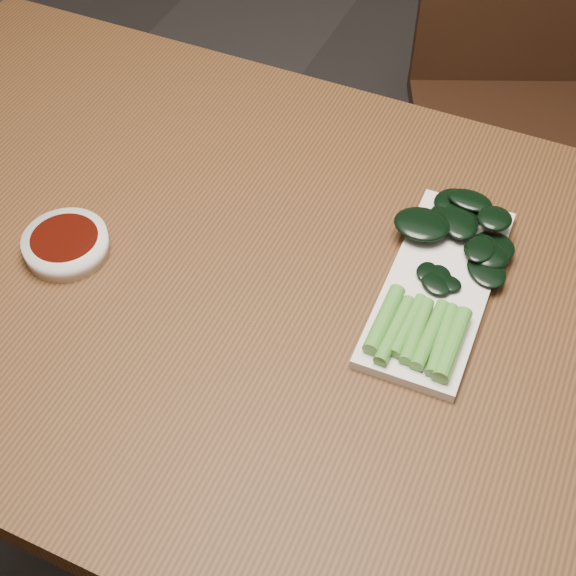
{
  "coord_description": "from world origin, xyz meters",
  "views": [
    {
      "loc": [
        0.28,
        -0.58,
        1.5
      ],
      "look_at": [
        0.02,
        -0.01,
        0.76
      ],
      "focal_mm": 50.0,
      "sensor_mm": 36.0,
      "label": 1
    }
  ],
  "objects_px": {
    "sauce_bowl": "(66,244)",
    "gai_lan": "(448,263)",
    "chair_far": "(516,95)",
    "table": "(275,314)",
    "serving_plate": "(438,285)"
  },
  "relations": [
    {
      "from": "sauce_bowl",
      "to": "table",
      "type": "bearing_deg",
      "value": 14.56
    },
    {
      "from": "sauce_bowl",
      "to": "chair_far",
      "type": "bearing_deg",
      "value": 66.5
    },
    {
      "from": "table",
      "to": "gai_lan",
      "type": "relative_size",
      "value": 4.54
    },
    {
      "from": "chair_far",
      "to": "serving_plate",
      "type": "height_order",
      "value": "chair_far"
    },
    {
      "from": "serving_plate",
      "to": "sauce_bowl",
      "type": "bearing_deg",
      "value": -163.31
    },
    {
      "from": "table",
      "to": "serving_plate",
      "type": "height_order",
      "value": "serving_plate"
    },
    {
      "from": "sauce_bowl",
      "to": "gai_lan",
      "type": "bearing_deg",
      "value": 19.31
    },
    {
      "from": "chair_far",
      "to": "gai_lan",
      "type": "xyz_separation_m",
      "value": [
        0.04,
        -0.77,
        0.29
      ]
    },
    {
      "from": "table",
      "to": "sauce_bowl",
      "type": "height_order",
      "value": "sauce_bowl"
    },
    {
      "from": "table",
      "to": "sauce_bowl",
      "type": "bearing_deg",
      "value": -165.44
    },
    {
      "from": "serving_plate",
      "to": "gai_lan",
      "type": "bearing_deg",
      "value": 85.79
    },
    {
      "from": "table",
      "to": "gai_lan",
      "type": "bearing_deg",
      "value": 25.33
    },
    {
      "from": "gai_lan",
      "to": "table",
      "type": "bearing_deg",
      "value": -154.67
    },
    {
      "from": "sauce_bowl",
      "to": "gai_lan",
      "type": "distance_m",
      "value": 0.47
    },
    {
      "from": "gai_lan",
      "to": "chair_far",
      "type": "bearing_deg",
      "value": 93.29
    }
  ]
}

